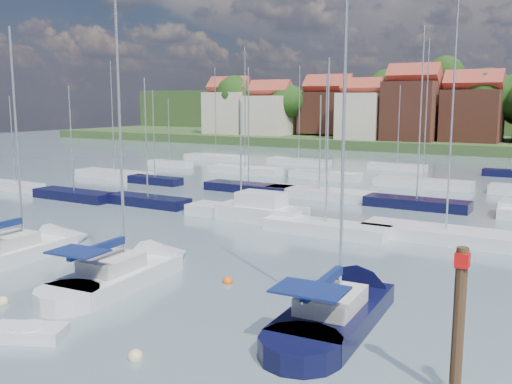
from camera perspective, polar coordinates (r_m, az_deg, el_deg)
The scene contains 10 objects.
ground at distance 59.80m, azimuth 14.69°, elevation 0.07°, with size 260.00×260.00×0.00m, color #4F616C.
sailboat_left at distance 36.74m, azimuth -21.37°, elevation -5.27°, with size 3.35×10.61×14.29m.
sailboat_centre at distance 30.54m, azimuth -11.99°, elevation -7.70°, with size 3.79×11.28×15.08m.
sailboat_navy at distance 25.40m, azimuth 8.99°, elevation -11.11°, with size 3.75×11.75×16.05m.
tender at distance 24.28m, azimuth -21.86°, elevation -12.93°, with size 3.15×2.41×0.62m.
timber_piling at distance 18.95m, azimuth 19.44°, elevation -14.98°, with size 0.40×0.40×7.07m.
buoy_c at distance 28.61m, azimuth -23.97°, elevation -10.21°, with size 0.53×0.53×0.53m, color beige.
buoy_d at distance 21.52m, azimuth -11.94°, elevation -16.06°, with size 0.54×0.54×0.54m, color beige.
buoy_e at distance 29.10m, azimuth -2.83°, elevation -9.09°, with size 0.53×0.53×0.53m, color #D85914.
marina_field at distance 54.61m, azimuth 15.22°, elevation -0.33°, with size 79.62×41.41×15.93m.
Camera 1 is at (16.03, -16.89, 9.08)m, focal length 40.00 mm.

